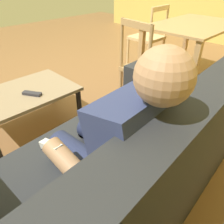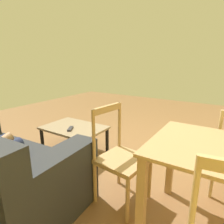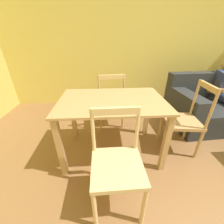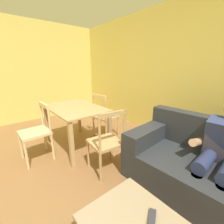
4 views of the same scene
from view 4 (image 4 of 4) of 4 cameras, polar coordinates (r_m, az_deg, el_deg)
ground_plane at (r=1.97m, az=-21.38°, el=-32.61°), size 8.72×8.72×0.00m
wall_back at (r=3.19m, az=27.17°, el=12.32°), size 6.72×0.12×2.63m
couch at (r=2.19m, az=32.67°, el=-17.75°), size 1.86×1.03×0.86m
person_lounging at (r=2.09m, az=36.17°, el=-12.03°), size 0.61×0.88×1.12m
tv_remote at (r=1.37m, az=14.83°, el=-34.75°), size 0.13×0.17×0.02m
dining_table at (r=2.83m, az=-13.80°, el=-0.65°), size 1.23×0.81×0.76m
dining_chair_near_wall at (r=3.22m, az=-2.71°, el=-1.65°), size 0.47×0.47×0.93m
dining_chair_facing_couch at (r=2.15m, az=-2.05°, el=-11.40°), size 0.47×0.47×0.94m
dining_chair_by_doorway at (r=2.69m, az=-26.66°, el=-6.87°), size 0.43×0.43×0.91m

